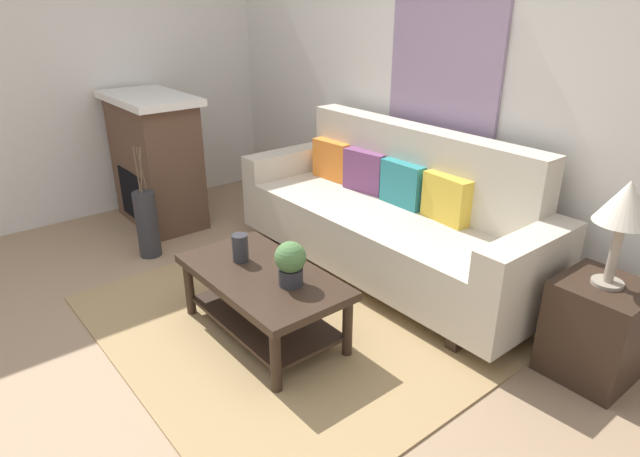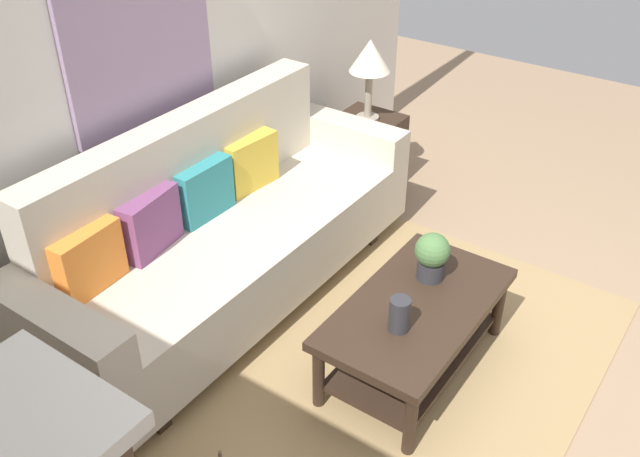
% 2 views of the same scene
% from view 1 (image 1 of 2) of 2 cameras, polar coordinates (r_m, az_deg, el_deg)
% --- Properties ---
extents(ground_plane, '(9.37, 9.37, 0.00)m').
position_cam_1_polar(ground_plane, '(3.34, -10.90, -12.80)').
color(ground_plane, '#9E7F60').
extents(wall_back, '(5.37, 0.10, 2.70)m').
position_cam_1_polar(wall_back, '(4.10, 14.30, 14.34)').
color(wall_back, silver).
rests_on(wall_back, ground_plane).
extents(wall_left, '(0.10, 5.01, 2.70)m').
position_cam_1_polar(wall_left, '(5.47, -21.71, 15.60)').
color(wall_left, silver).
rests_on(wall_left, ground_plane).
extents(area_rug, '(2.44, 2.02, 0.01)m').
position_cam_1_polar(area_rug, '(3.54, -3.74, -9.89)').
color(area_rug, '#A38456').
rests_on(area_rug, ground_plane).
extents(couch, '(2.49, 0.84, 1.08)m').
position_cam_1_polar(couch, '(4.00, 7.31, 0.95)').
color(couch, beige).
rests_on(couch, ground_plane).
extents(throw_pillow_orange, '(0.37, 0.15, 0.32)m').
position_cam_1_polar(throw_pillow_orange, '(4.54, 1.32, 7.23)').
color(throw_pillow_orange, orange).
rests_on(throw_pillow_orange, couch).
extents(throw_pillow_plum, '(0.37, 0.17, 0.32)m').
position_cam_1_polar(throw_pillow_plum, '(4.26, 4.80, 6.04)').
color(throw_pillow_plum, '#7A4270').
rests_on(throw_pillow_plum, couch).
extents(throw_pillow_teal, '(0.36, 0.13, 0.32)m').
position_cam_1_polar(throw_pillow_teal, '(4.00, 8.74, 4.66)').
color(throw_pillow_teal, teal).
rests_on(throw_pillow_teal, couch).
extents(throw_pillow_mustard, '(0.37, 0.15, 0.32)m').
position_cam_1_polar(throw_pillow_mustard, '(3.76, 13.18, 3.07)').
color(throw_pillow_mustard, gold).
rests_on(throw_pillow_mustard, couch).
extents(coffee_table, '(1.10, 0.60, 0.43)m').
position_cam_1_polar(coffee_table, '(3.30, -6.04, -6.38)').
color(coffee_table, '#332319').
rests_on(coffee_table, ground_plane).
extents(tabletop_vase, '(0.10, 0.10, 0.17)m').
position_cam_1_polar(tabletop_vase, '(3.37, -8.39, -2.02)').
color(tabletop_vase, '#2D2D33').
rests_on(tabletop_vase, coffee_table).
extents(potted_plant_tabletop, '(0.18, 0.18, 0.26)m').
position_cam_1_polar(potted_plant_tabletop, '(3.04, -3.13, -3.55)').
color(potted_plant_tabletop, '#2D2D33').
rests_on(potted_plant_tabletop, coffee_table).
extents(side_table, '(0.44, 0.44, 0.56)m').
position_cam_1_polar(side_table, '(3.34, 27.02, -9.44)').
color(side_table, '#332319').
rests_on(side_table, ground_plane).
extents(table_lamp, '(0.28, 0.28, 0.57)m').
position_cam_1_polar(table_lamp, '(3.05, 29.45, 2.01)').
color(table_lamp, gray).
rests_on(table_lamp, side_table).
extents(fireplace, '(1.02, 0.58, 1.16)m').
position_cam_1_polar(fireplace, '(5.10, -16.89, 6.95)').
color(fireplace, brown).
rests_on(fireplace, ground_plane).
extents(floor_vase, '(0.17, 0.17, 0.54)m').
position_cam_1_polar(floor_vase, '(4.51, -17.71, 0.42)').
color(floor_vase, '#2D2D33').
rests_on(floor_vase, ground_plane).
extents(floor_vase_branch_a, '(0.02, 0.04, 0.36)m').
position_cam_1_polar(floor_vase_branch_a, '(4.35, -18.33, 5.80)').
color(floor_vase_branch_a, brown).
rests_on(floor_vase_branch_a, floor_vase).
extents(floor_vase_branch_b, '(0.02, 0.05, 0.36)m').
position_cam_1_polar(floor_vase_branch_b, '(4.38, -18.27, 5.94)').
color(floor_vase_branch_b, brown).
rests_on(floor_vase_branch_b, floor_vase).
extents(floor_vase_branch_c, '(0.05, 0.02, 0.36)m').
position_cam_1_polar(floor_vase_branch_c, '(4.37, -18.69, 5.84)').
color(floor_vase_branch_c, brown).
rests_on(floor_vase_branch_c, floor_vase).
extents(framed_painting, '(0.97, 0.03, 0.90)m').
position_cam_1_polar(framed_painting, '(4.08, 12.83, 16.16)').
color(framed_painting, gray).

